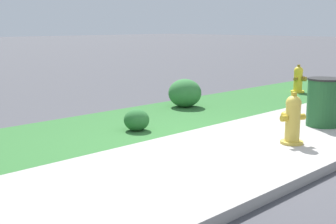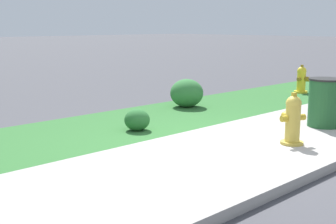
# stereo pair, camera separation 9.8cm
# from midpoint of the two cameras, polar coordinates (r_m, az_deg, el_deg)

# --- Properties ---
(ground_plane) EXTENTS (120.00, 120.00, 0.00)m
(ground_plane) POSITION_cam_midpoint_polar(r_m,az_deg,el_deg) (6.51, 8.33, -4.48)
(ground_plane) COLOR #424247
(sidewalk_pavement) EXTENTS (18.00, 2.44, 0.01)m
(sidewalk_pavement) POSITION_cam_midpoint_polar(r_m,az_deg,el_deg) (6.50, 8.33, -4.43)
(sidewalk_pavement) COLOR #9E9993
(sidewalk_pavement) RESTS_ON ground
(grass_verge) EXTENTS (18.00, 2.33, 0.01)m
(grass_verge) POSITION_cam_midpoint_polar(r_m,az_deg,el_deg) (8.10, -5.36, -1.38)
(grass_verge) COLOR #2D662D
(grass_verge) RESTS_ON ground
(street_curb) EXTENTS (18.00, 0.16, 0.12)m
(street_curb) POSITION_cam_midpoint_polar(r_m,az_deg,el_deg) (5.85, 18.71, -6.06)
(street_curb) COLOR #9E9993
(street_curb) RESTS_ON ground
(fire_hydrant_across_street) EXTENTS (0.40, 0.38, 0.70)m
(fire_hydrant_across_street) POSITION_cam_midpoint_polar(r_m,az_deg,el_deg) (12.15, 15.38, 3.86)
(fire_hydrant_across_street) COLOR yellow
(fire_hydrant_across_street) RESTS_ON ground
(fire_hydrant_by_grass_verge) EXTENTS (0.39, 0.37, 0.75)m
(fire_hydrant_by_grass_verge) POSITION_cam_midpoint_polar(r_m,az_deg,el_deg) (6.83, 14.55, -0.90)
(fire_hydrant_by_grass_verge) COLOR gold
(fire_hydrant_by_grass_verge) RESTS_ON ground
(trash_bin) EXTENTS (0.57, 0.57, 0.81)m
(trash_bin) POSITION_cam_midpoint_polar(r_m,az_deg,el_deg) (8.18, 18.14, 1.12)
(trash_bin) COLOR #1E5128
(trash_bin) RESTS_ON ground
(shrub_bush_far_verge) EXTENTS (0.68, 0.68, 0.58)m
(shrub_bush_far_verge) POSITION_cam_midpoint_polar(r_m,az_deg,el_deg) (9.66, 1.78, 2.33)
(shrub_bush_far_verge) COLOR #337538
(shrub_bush_far_verge) RESTS_ON ground
(shrub_bush_near_lamp) EXTENTS (0.41, 0.41, 0.35)m
(shrub_bush_near_lamp) POSITION_cam_midpoint_polar(r_m,az_deg,el_deg) (7.52, -4.22, -0.97)
(shrub_bush_near_lamp) COLOR #28662D
(shrub_bush_near_lamp) RESTS_ON ground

